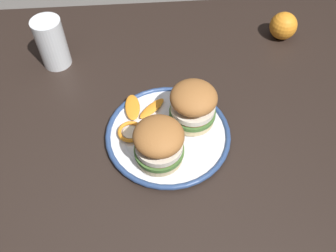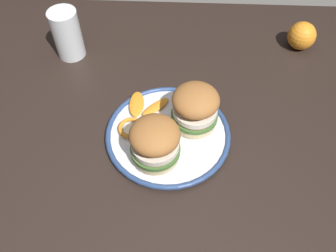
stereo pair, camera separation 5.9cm
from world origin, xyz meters
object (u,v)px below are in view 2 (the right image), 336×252
(drinking_glass, at_px, (68,37))
(sandwich_half_left, at_px, (195,107))
(whole_orange, at_px, (302,36))
(sandwich_half_right, at_px, (155,142))
(dinner_plate, at_px, (168,134))
(dining_table, at_px, (141,160))

(drinking_glass, bearing_deg, sandwich_half_left, -35.19)
(sandwich_half_left, height_order, whole_orange, sandwich_half_left)
(sandwich_half_right, height_order, whole_orange, sandwich_half_right)
(dinner_plate, relative_size, sandwich_half_right, 1.95)
(dining_table, height_order, sandwich_half_left, sandwich_half_left)
(dinner_plate, bearing_deg, drinking_glass, 135.79)
(dinner_plate, distance_m, sandwich_half_left, 0.09)
(drinking_glass, height_order, whole_orange, drinking_glass)
(dining_table, height_order, whole_orange, whole_orange)
(sandwich_half_right, bearing_deg, dining_table, 134.02)
(sandwich_half_left, distance_m, sandwich_half_right, 0.13)
(sandwich_half_right, bearing_deg, drinking_glass, 127.34)
(sandwich_half_left, bearing_deg, sandwich_half_right, -130.55)
(dining_table, xyz_separation_m, dinner_plate, (0.07, 0.02, 0.09))
(dining_table, xyz_separation_m, sandwich_half_right, (0.04, -0.04, 0.15))
(whole_orange, bearing_deg, dining_table, -140.25)
(dinner_plate, xyz_separation_m, drinking_glass, (-0.28, 0.27, 0.05))
(dinner_plate, height_order, drinking_glass, drinking_glass)
(dinner_plate, xyz_separation_m, sandwich_half_left, (0.06, 0.03, 0.06))
(dining_table, relative_size, whole_orange, 19.29)
(dinner_plate, bearing_deg, sandwich_half_left, 29.69)
(drinking_glass, relative_size, whole_orange, 1.76)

